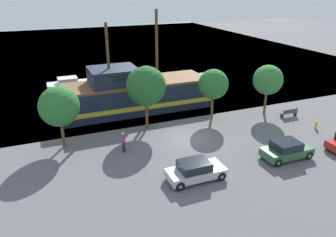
{
  "coord_description": "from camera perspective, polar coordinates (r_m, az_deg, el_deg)",
  "views": [
    {
      "loc": [
        -11.14,
        -22.93,
        12.37
      ],
      "look_at": [
        -0.94,
        2.0,
        1.2
      ],
      "focal_mm": 35.0,
      "sensor_mm": 36.0,
      "label": 1
    }
  ],
  "objects": [
    {
      "name": "ground_plane",
      "position": [
        28.34,
        3.29,
        -3.4
      ],
      "size": [
        160.0,
        160.0,
        0.0
      ],
      "primitive_type": "plane",
      "color": "#5B5B5E"
    },
    {
      "name": "water_surface",
      "position": [
        68.97,
        -12.86,
        11.64
      ],
      "size": [
        80.0,
        80.0,
        0.0
      ],
      "primitive_type": "plane",
      "color": "slate",
      "rests_on": "ground"
    },
    {
      "name": "pirate_ship",
      "position": [
        34.35,
        -5.68,
        4.44
      ],
      "size": [
        16.8,
        4.97,
        10.06
      ],
      "color": "#192338",
      "rests_on": "water_surface"
    },
    {
      "name": "moored_boat_dockside",
      "position": [
        43.06,
        -16.52,
        5.69
      ],
      "size": [
        5.85,
        2.19,
        1.52
      ],
      "color": "silver",
      "rests_on": "water_surface"
    },
    {
      "name": "parked_car_curb_front",
      "position": [
        22.39,
        4.78,
        -9.03
      ],
      "size": [
        3.95,
        1.83,
        1.38
      ],
      "color": "#B7BCC6",
      "rests_on": "ground_plane"
    },
    {
      "name": "parked_car_curb_rear",
      "position": [
        26.41,
        19.94,
        -5.17
      ],
      "size": [
        3.82,
        1.84,
        1.42
      ],
      "color": "#2D5B38",
      "rests_on": "ground_plane"
    },
    {
      "name": "fire_hydrant",
      "position": [
        32.81,
        24.39,
        -0.98
      ],
      "size": [
        0.42,
        0.25,
        0.76
      ],
      "color": "yellow",
      "rests_on": "ground_plane"
    },
    {
      "name": "bench_promenade_east",
      "position": [
        34.73,
        20.38,
        0.96
      ],
      "size": [
        1.78,
        0.45,
        0.85
      ],
      "color": "#4C4742",
      "rests_on": "ground_plane"
    },
    {
      "name": "pedestrian_walking_near",
      "position": [
        25.92,
        -7.77,
        -4.07
      ],
      "size": [
        0.32,
        0.32,
        1.69
      ],
      "color": "#232838",
      "rests_on": "ground_plane"
    },
    {
      "name": "tree_row_east",
      "position": [
        26.87,
        -18.44,
        1.99
      ],
      "size": [
        3.18,
        3.18,
        5.07
      ],
      "color": "brown",
      "rests_on": "ground_plane"
    },
    {
      "name": "tree_row_mideast",
      "position": [
        28.81,
        -3.86,
        5.66
      ],
      "size": [
        3.51,
        3.51,
        5.8
      ],
      "color": "brown",
      "rests_on": "ground_plane"
    },
    {
      "name": "tree_row_midwest",
      "position": [
        31.44,
        7.9,
        5.9
      ],
      "size": [
        2.87,
        2.87,
        4.94
      ],
      "color": "brown",
      "rests_on": "ground_plane"
    },
    {
      "name": "tree_row_west",
      "position": [
        33.93,
        17.01,
        6.43
      ],
      "size": [
        2.94,
        2.94,
        5.01
      ],
      "color": "brown",
      "rests_on": "ground_plane"
    }
  ]
}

